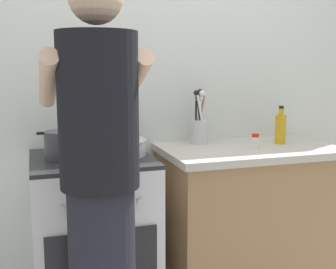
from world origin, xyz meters
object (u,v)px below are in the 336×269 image
(utensil_crock, at_px, (199,126))
(oil_bottle, at_px, (280,128))
(pot, at_px, (63,145))
(person, at_px, (101,196))
(mixing_bowl, at_px, (118,146))
(spice_bottle, at_px, (255,141))
(stove_range, at_px, (94,241))

(utensil_crock, relative_size, oil_bottle, 1.45)
(pot, xyz_separation_m, person, (0.10, -0.54, -0.11))
(mixing_bowl, relative_size, spice_bottle, 3.64)
(pot, bearing_deg, person, -79.49)
(utensil_crock, distance_m, oil_bottle, 0.48)
(stove_range, xyz_separation_m, oil_bottle, (1.12, 0.04, 0.54))
(pot, relative_size, person, 0.14)
(stove_range, bearing_deg, person, -94.14)
(oil_bottle, bearing_deg, spice_bottle, -158.31)
(stove_range, bearing_deg, utensil_crock, 15.35)
(mixing_bowl, bearing_deg, pot, -178.72)
(pot, relative_size, mixing_bowl, 0.81)
(stove_range, xyz_separation_m, person, (-0.04, -0.55, 0.41))
(utensil_crock, xyz_separation_m, person, (-0.70, -0.73, -0.14))
(stove_range, distance_m, person, 0.68)
(spice_bottle, bearing_deg, oil_bottle, 21.69)
(spice_bottle, relative_size, oil_bottle, 0.36)
(stove_range, xyz_separation_m, spice_bottle, (0.91, -0.05, 0.49))
(stove_range, distance_m, utensil_crock, 0.88)
(mixing_bowl, relative_size, utensil_crock, 0.91)
(stove_range, relative_size, spice_bottle, 11.03)
(stove_range, xyz_separation_m, utensil_crock, (0.66, 0.18, 0.55))
(spice_bottle, xyz_separation_m, person, (-0.95, -0.50, -0.08))
(pot, distance_m, mixing_bowl, 0.28)
(utensil_crock, height_order, person, person)
(spice_bottle, distance_m, person, 1.08)
(mixing_bowl, height_order, utensil_crock, utensil_crock)
(pot, height_order, person, person)
(pot, relative_size, oil_bottle, 1.07)
(pot, xyz_separation_m, mixing_bowl, (0.28, 0.01, -0.02))
(mixing_bowl, distance_m, spice_bottle, 0.77)
(mixing_bowl, xyz_separation_m, utensil_crock, (0.52, 0.18, 0.06))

